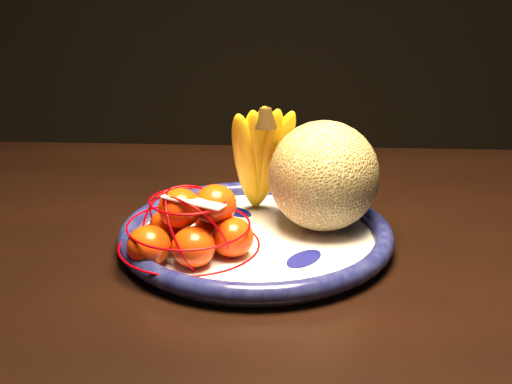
{
  "coord_description": "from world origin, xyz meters",
  "views": [
    {
      "loc": [
        0.03,
        -0.85,
        1.12
      ],
      "look_at": [
        0.02,
        -0.0,
        0.81
      ],
      "focal_mm": 50.0,
      "sensor_mm": 36.0,
      "label": 1
    }
  ],
  "objects_px": {
    "mandarin_bag": "(193,228)",
    "dining_table": "(248,297)",
    "cantaloupe": "(324,176)",
    "banana_bunch": "(260,155)",
    "fruit_bowl": "(256,236)"
  },
  "relations": [
    {
      "from": "mandarin_bag",
      "to": "dining_table",
      "type": "bearing_deg",
      "value": 44.27
    },
    {
      "from": "fruit_bowl",
      "to": "cantaloupe",
      "type": "relative_size",
      "value": 2.45
    },
    {
      "from": "dining_table",
      "to": "cantaloupe",
      "type": "relative_size",
      "value": 10.65
    },
    {
      "from": "dining_table",
      "to": "fruit_bowl",
      "type": "bearing_deg",
      "value": -36.78
    },
    {
      "from": "fruit_bowl",
      "to": "banana_bunch",
      "type": "distance_m",
      "value": 0.11
    },
    {
      "from": "cantaloupe",
      "to": "fruit_bowl",
      "type": "bearing_deg",
      "value": -160.49
    },
    {
      "from": "dining_table",
      "to": "banana_bunch",
      "type": "distance_m",
      "value": 0.19
    },
    {
      "from": "fruit_bowl",
      "to": "cantaloupe",
      "type": "distance_m",
      "value": 0.12
    },
    {
      "from": "banana_bunch",
      "to": "mandarin_bag",
      "type": "relative_size",
      "value": 0.9
    },
    {
      "from": "dining_table",
      "to": "banana_bunch",
      "type": "xyz_separation_m",
      "value": [
        0.02,
        0.06,
        0.18
      ]
    },
    {
      "from": "dining_table",
      "to": "mandarin_bag",
      "type": "distance_m",
      "value": 0.15
    },
    {
      "from": "dining_table",
      "to": "cantaloupe",
      "type": "bearing_deg",
      "value": 15.01
    },
    {
      "from": "fruit_bowl",
      "to": "mandarin_bag",
      "type": "relative_size",
      "value": 1.85
    },
    {
      "from": "dining_table",
      "to": "cantaloupe",
      "type": "height_order",
      "value": "cantaloupe"
    },
    {
      "from": "dining_table",
      "to": "fruit_bowl",
      "type": "distance_m",
      "value": 0.09
    }
  ]
}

